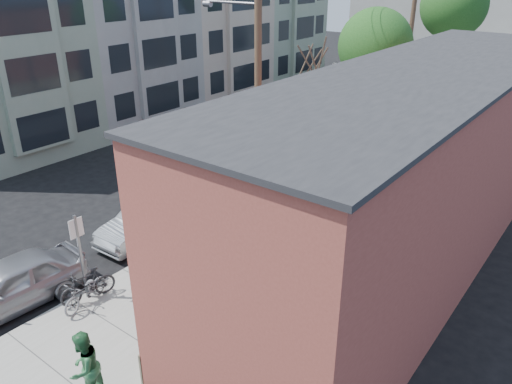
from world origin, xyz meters
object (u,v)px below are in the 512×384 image
Objects in this scene: patron_green at (84,368)px; car_1 at (148,220)px; parking_meter_far at (302,158)px; car_4 at (368,109)px; utility_pole_near at (257,79)px; patio_chair_a at (192,324)px; parked_bike_b at (85,292)px; car_3 at (318,138)px; cyclist at (243,206)px; patron_grey at (160,326)px; bus at (371,74)px; car_0 at (9,285)px; sign_post at (80,249)px; tree_leafy_far at (454,6)px; parking_meter_near at (197,213)px; patio_chair_b at (171,340)px; parked_bike_a at (88,285)px; tree_bare at (307,131)px; car_2 at (243,173)px; tree_leafy_mid at (375,46)px.

car_1 is (-4.95, 6.21, -0.40)m from patron_green.
car_4 is at bearing 99.75° from parking_meter_far.
patio_chair_a is at bearing -64.15° from utility_pole_near.
parked_bike_b is (-3.09, 2.13, -0.48)m from patron_green.
parking_meter_far reaches higher than parked_bike_b.
cyclist is at bearing -70.59° from car_3.
patron_grey is 0.18× the size of bus.
patron_grey is 5.35m from car_0.
utility_pole_near is (0.04, 8.53, 3.58)m from sign_post.
car_1 reaches higher than car_3.
sign_post is 0.31× the size of tree_leafy_far.
patron_green reaches higher than patio_chair_a.
parking_meter_near is at bearing -90.00° from parking_meter_far.
cyclist is 1.07× the size of parked_bike_b.
patio_chair_b is (3.85, -0.13, -1.24)m from sign_post.
patron_green reaches higher than parked_bike_a.
cyclist reaches higher than patron_grey.
sign_post reaches higher than bus.
tree_bare is 2.62× the size of cyclist.
cyclist is at bearing 70.31° from parked_bike_b.
tree_leafy_far is 0.92× the size of bus.
parking_meter_near is 26.66m from bus.
patron_green is 13.08m from car_2.
tree_leafy_far is 21.58m from car_2.
parking_meter_near is 1.00× the size of parking_meter_far.
car_0 is at bearing -83.32° from car_4.
car_0 is 1.04× the size of car_4.
bus is (-3.91, 21.43, 0.71)m from car_2.
patron_green is at bearing -117.36° from patio_chair_b.
parking_meter_far is 0.13× the size of bus.
parked_bike_a is at bearing -15.80° from sign_post.
patron_green is at bearing 93.23° from cyclist.
sign_post is 4.30m from car_1.
bus is at bearing 92.13° from patio_chair_a.
patron_grey reaches higher than car_0.
sign_post reaches higher than car_3.
tree_leafy_mid is at bearing -171.18° from patron_grey.
parking_meter_near is 5.10m from parked_bike_a.
car_3 is at bearing -69.89° from bus.
bus is (-6.59, 24.75, 0.29)m from cyclist.
parking_meter_far is 1.78m from tree_bare.
tree_leafy_mid is 1.61× the size of car_0.
utility_pole_near is 11.20m from car_0.
parking_meter_far is (-0.10, 12.27, -0.85)m from sign_post.
tree_bare is at bearing -95.94° from cyclist.
tree_bare is at bearing 75.72° from parked_bike_b.
tree_leafy_mid reaches higher than car_0.
car_4 is (-5.65, 23.60, -0.31)m from patron_grey.
tree_leafy_far is 4.79× the size of patron_green.
tree_leafy_far is 5.23× the size of parked_bike_a.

